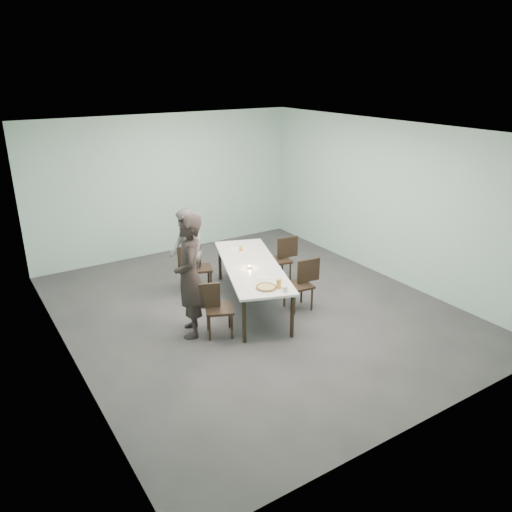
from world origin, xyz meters
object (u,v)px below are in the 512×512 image
pizza (266,287)px  water_tumbler (285,289)px  amber_tumbler (241,249)px  chair_far_left (196,265)px  chair_far_right (282,256)px  diner_far (186,251)px  tealight (250,267)px  side_plate (264,278)px  chair_near_left (214,305)px  chair_near_right (303,281)px  table (252,268)px  beer_glass (279,284)px  diner_near (190,276)px

pizza → water_tumbler: (0.17, -0.25, 0.03)m
pizza → amber_tumbler: size_ratio=4.25×
chair_far_left → chair_far_right: same height
diner_far → tealight: diner_far is taller
side_plate → tealight: size_ratio=3.21×
chair_near_left → chair_near_right: same height
table → chair_far_left: (-0.54, 1.06, -0.19)m
chair_far_left → water_tumbler: 2.31m
chair_near_right → water_tumbler: bearing=43.8°
water_tumbler → side_plate: bearing=88.5°
table → chair_far_left: bearing=117.0°
chair_near_left → diner_far: (0.35, 1.70, 0.28)m
side_plate → amber_tumbler: 1.31m
chair_far_right → water_tumbler: bearing=64.5°
chair_far_left → amber_tumbler: (0.74, -0.38, 0.29)m
chair_near_left → pizza: 0.84m
beer_glass → pizza: bearing=147.8°
beer_glass → tealight: bearing=86.9°
chair_near_right → tealight: chair_near_right is taller
beer_glass → amber_tumbler: (0.37, 1.72, -0.03)m
chair_near_left → chair_far_right: bearing=51.9°
table → chair_far_right: (1.06, 0.58, -0.19)m
chair_near_right → chair_far_right: size_ratio=1.00×
chair_near_left → diner_near: size_ratio=0.45×
table → beer_glass: size_ratio=18.34×
water_tumbler → tealight: water_tumbler is taller
chair_near_left → side_plate: (0.90, -0.01, 0.25)m
table → side_plate: 0.61m
diner_near → diner_far: (0.62, 1.47, -0.18)m
chair_far_right → beer_glass: (-1.22, -1.62, 0.32)m
table → diner_near: size_ratio=1.44×
chair_near_right → amber_tumbler: bearing=-62.8°
chair_near_right → diner_near: size_ratio=0.45×
chair_far_left → diner_near: (-0.76, -1.40, 0.46)m
tealight → chair_near_left: bearing=-153.9°
chair_far_left → amber_tumbler: size_ratio=10.88×
chair_near_left → chair_far_left: same height
chair_near_left → chair_far_right: (2.09, 1.15, 0.00)m
beer_glass → diner_near: bearing=148.4°
table → beer_glass: bearing=-99.1°
chair_far_left → beer_glass: beer_glass is taller
pizza → beer_glass: beer_glass is taller
beer_glass → amber_tumbler: 1.76m
beer_glass → amber_tumbler: bearing=78.0°
chair_far_right → tealight: (-1.17, -0.70, 0.27)m
beer_glass → amber_tumbler: size_ratio=1.88×
chair_near_left → tealight: 1.06m
diner_near → beer_glass: size_ratio=12.77×
chair_near_right → chair_far_right: 1.20m
chair_near_left → beer_glass: (0.87, -0.47, 0.32)m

